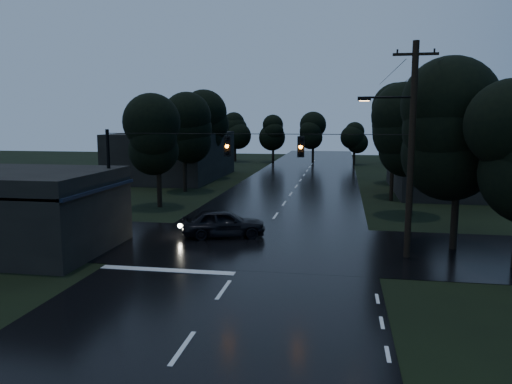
% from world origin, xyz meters
% --- Properties ---
extents(ground, '(160.00, 160.00, 0.00)m').
position_xyz_m(ground, '(0.00, 0.00, 0.00)').
color(ground, black).
rests_on(ground, ground).
extents(main_road, '(12.00, 120.00, 0.02)m').
position_xyz_m(main_road, '(0.00, 30.00, 0.00)').
color(main_road, black).
rests_on(main_road, ground).
extents(cross_street, '(60.00, 9.00, 0.02)m').
position_xyz_m(cross_street, '(0.00, 12.00, 0.00)').
color(cross_street, black).
rests_on(cross_street, ground).
extents(building_far_right, '(10.00, 14.00, 4.40)m').
position_xyz_m(building_far_right, '(14.00, 34.00, 2.20)').
color(building_far_right, black).
rests_on(building_far_right, ground).
extents(building_far_left, '(10.00, 16.00, 5.00)m').
position_xyz_m(building_far_left, '(-14.00, 40.00, 2.50)').
color(building_far_left, black).
rests_on(building_far_left, ground).
extents(utility_pole_main, '(3.50, 0.30, 10.00)m').
position_xyz_m(utility_pole_main, '(7.41, 11.00, 5.26)').
color(utility_pole_main, black).
rests_on(utility_pole_main, ground).
extents(utility_pole_far, '(2.00, 0.30, 7.50)m').
position_xyz_m(utility_pole_far, '(8.30, 28.00, 3.88)').
color(utility_pole_far, black).
rests_on(utility_pole_far, ground).
extents(anchor_pole_left, '(0.18, 0.18, 6.00)m').
position_xyz_m(anchor_pole_left, '(-7.50, 11.00, 3.00)').
color(anchor_pole_left, black).
rests_on(anchor_pole_left, ground).
extents(span_signals, '(15.00, 0.37, 1.12)m').
position_xyz_m(span_signals, '(0.56, 10.99, 5.24)').
color(span_signals, black).
rests_on(span_signals, ground).
extents(tree_corner_near, '(4.48, 4.48, 9.44)m').
position_xyz_m(tree_corner_near, '(10.00, 13.00, 5.99)').
color(tree_corner_near, black).
rests_on(tree_corner_near, ground).
extents(tree_left_a, '(3.92, 3.92, 8.26)m').
position_xyz_m(tree_left_a, '(-9.00, 22.00, 5.24)').
color(tree_left_a, black).
rests_on(tree_left_a, ground).
extents(tree_left_b, '(4.20, 4.20, 8.85)m').
position_xyz_m(tree_left_b, '(-9.60, 30.00, 5.62)').
color(tree_left_b, black).
rests_on(tree_left_b, ground).
extents(tree_left_c, '(4.48, 4.48, 9.44)m').
position_xyz_m(tree_left_c, '(-10.20, 40.00, 5.99)').
color(tree_left_c, black).
rests_on(tree_left_c, ground).
extents(tree_right_a, '(4.20, 4.20, 8.85)m').
position_xyz_m(tree_right_a, '(9.00, 22.00, 5.62)').
color(tree_right_a, black).
rests_on(tree_right_a, ground).
extents(tree_right_b, '(4.48, 4.48, 9.44)m').
position_xyz_m(tree_right_b, '(9.60, 30.00, 5.99)').
color(tree_right_b, black).
rests_on(tree_right_b, ground).
extents(tree_right_c, '(4.76, 4.76, 10.03)m').
position_xyz_m(tree_right_c, '(10.20, 40.00, 6.37)').
color(tree_right_c, black).
rests_on(tree_right_c, ground).
extents(car, '(4.97, 3.10, 1.58)m').
position_xyz_m(car, '(-2.06, 13.56, 0.79)').
color(car, black).
rests_on(car, ground).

